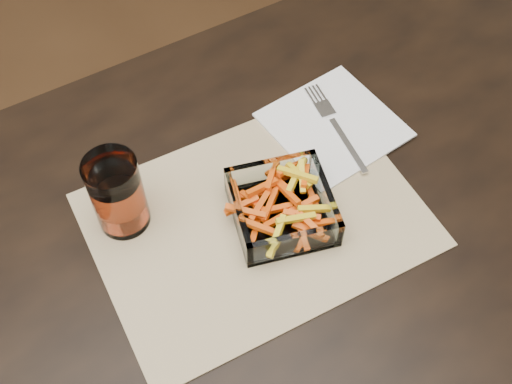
% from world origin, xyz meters
% --- Properties ---
extents(dining_table, '(1.60, 0.90, 0.75)m').
position_xyz_m(dining_table, '(0.00, 0.00, 0.66)').
color(dining_table, black).
rests_on(dining_table, ground).
extents(placemat, '(0.46, 0.35, 0.00)m').
position_xyz_m(placemat, '(0.12, 0.07, 0.75)').
color(placemat, tan).
rests_on(placemat, dining_table).
extents(glass_bowl, '(0.16, 0.16, 0.05)m').
position_xyz_m(glass_bowl, '(0.16, 0.05, 0.77)').
color(glass_bowl, white).
rests_on(glass_bowl, placemat).
extents(tumbler, '(0.07, 0.07, 0.13)m').
position_xyz_m(tumbler, '(-0.04, 0.16, 0.81)').
color(tumbler, white).
rests_on(tumbler, placemat).
extents(napkin, '(0.20, 0.20, 0.00)m').
position_xyz_m(napkin, '(0.31, 0.15, 0.76)').
color(napkin, white).
rests_on(napkin, placemat).
extents(fork, '(0.04, 0.19, 0.00)m').
position_xyz_m(fork, '(0.31, 0.15, 0.76)').
color(fork, silver).
rests_on(fork, napkin).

